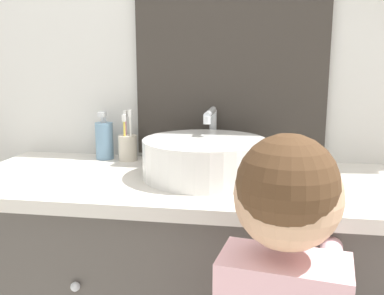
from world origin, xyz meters
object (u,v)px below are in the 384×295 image
soap_dispenser (104,140)px  drinking_cup (276,181)px  toothbrush_holder (128,146)px  sink_basin (205,157)px

soap_dispenser → drinking_cup: soap_dispenser is taller
toothbrush_holder → sink_basin: bearing=-29.9°
sink_basin → drinking_cup: 0.27m
sink_basin → toothbrush_holder: size_ratio=2.41×
drinking_cup → soap_dispenser: bearing=147.0°
sink_basin → drinking_cup: bearing=-44.6°
toothbrush_holder → drinking_cup: bearing=-36.6°
sink_basin → soap_dispenser: (-0.37, 0.18, 0.01)m
toothbrush_holder → soap_dispenser: bearing=172.4°
toothbrush_holder → soap_dispenser: toothbrush_holder is taller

